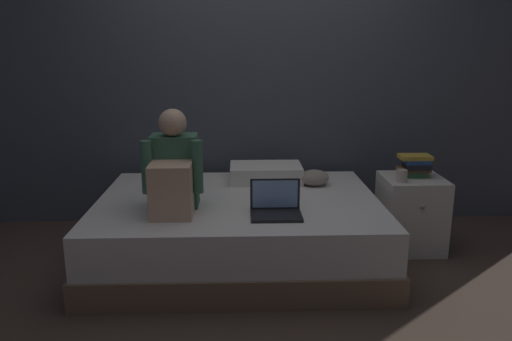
% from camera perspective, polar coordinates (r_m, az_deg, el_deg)
% --- Properties ---
extents(ground_plane, '(8.00, 8.00, 0.00)m').
position_cam_1_polar(ground_plane, '(3.43, 1.44, -12.01)').
color(ground_plane, '#47382D').
extents(wall_back, '(5.60, 0.10, 2.70)m').
position_cam_1_polar(wall_back, '(4.28, 0.59, 11.98)').
color(wall_back, '#424751').
rests_on(wall_back, ground_plane).
extents(bed, '(2.00, 1.50, 0.46)m').
position_cam_1_polar(bed, '(3.61, -2.01, -6.69)').
color(bed, '#7A6047').
rests_on(bed, ground_plane).
extents(nightstand, '(0.44, 0.46, 0.56)m').
position_cam_1_polar(nightstand, '(3.96, 17.21, -4.66)').
color(nightstand, beige).
rests_on(nightstand, ground_plane).
extents(person_sitting, '(0.39, 0.44, 0.66)m').
position_cam_1_polar(person_sitting, '(3.27, -9.40, -0.23)').
color(person_sitting, '#38664C').
rests_on(person_sitting, bed).
extents(laptop, '(0.32, 0.23, 0.22)m').
position_cam_1_polar(laptop, '(3.18, 2.25, -4.12)').
color(laptop, black).
rests_on(laptop, bed).
extents(pillow, '(0.56, 0.36, 0.13)m').
position_cam_1_polar(pillow, '(3.96, 1.13, -0.28)').
color(pillow, silver).
rests_on(pillow, bed).
extents(book_stack, '(0.23, 0.17, 0.16)m').
position_cam_1_polar(book_stack, '(3.90, 17.66, 0.59)').
color(book_stack, '#387042').
rests_on(book_stack, nightstand).
extents(mug, '(0.08, 0.08, 0.09)m').
position_cam_1_polar(mug, '(3.72, 16.28, -0.59)').
color(mug, '#BCB2A3').
rests_on(mug, nightstand).
extents(clothes_pile, '(0.22, 0.23, 0.12)m').
position_cam_1_polar(clothes_pile, '(3.88, 6.68, -0.79)').
color(clothes_pile, gray).
rests_on(clothes_pile, bed).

